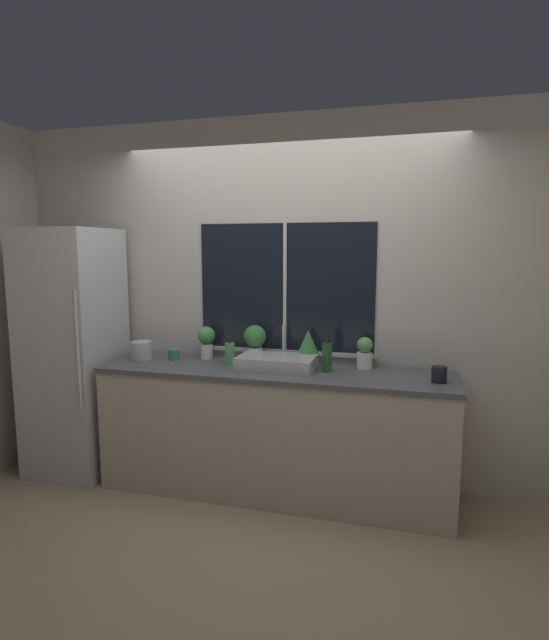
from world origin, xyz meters
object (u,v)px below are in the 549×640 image
object	(u,v)px
sink	(277,362)
potted_plant_center_left	(255,340)
potted_plant_far_left	(206,340)
bottle_tall	(327,356)
potted_plant_center_right	(308,345)
kettle	(141,350)
mug_black	(439,374)
potted_plant_far_right	(365,353)
mug_green	(174,354)
refrigerator	(74,352)
soap_bottle	(230,353)

from	to	relation	value
sink	potted_plant_center_left	world-z (taller)	sink
potted_plant_far_left	bottle_tall	world-z (taller)	bottle_tall
sink	potted_plant_center_right	bearing A→B (deg)	44.27
potted_plant_center_right	potted_plant_center_left	bearing A→B (deg)	180.00
potted_plant_center_left	kettle	xyz separation A→B (m)	(-0.86, -0.17, -0.08)
mug_black	potted_plant_far_right	bearing A→B (deg)	151.91
bottle_tall	kettle	world-z (taller)	bottle_tall
potted_plant_far_right	mug_green	world-z (taller)	potted_plant_far_right
refrigerator	soap_bottle	xyz separation A→B (m)	(1.26, 0.09, 0.05)
mug_green	kettle	bearing A→B (deg)	-167.68
sink	mug_black	size ratio (longest dim) A/B	5.28
potted_plant_center_left	bottle_tall	xyz separation A→B (m)	(0.57, -0.17, -0.05)
sink	mug_black	distance (m)	1.08
potted_plant_center_left	potted_plant_center_right	xyz separation A→B (m)	(0.40, 0.00, -0.01)
potted_plant_far_left	kettle	bearing A→B (deg)	-160.12
sink	potted_plant_far_left	xyz separation A→B (m)	(-0.61, 0.18, 0.10)
potted_plant_far_right	kettle	xyz separation A→B (m)	(-1.67, -0.17, -0.04)
potted_plant_far_left	potted_plant_far_right	bearing A→B (deg)	0.00
soap_bottle	bottle_tall	size ratio (longest dim) A/B	0.83
potted_plant_far_left	potted_plant_center_right	bearing A→B (deg)	0.00
refrigerator	potted_plant_far_left	world-z (taller)	refrigerator
potted_plant_far_right	mug_black	size ratio (longest dim) A/B	2.18
potted_plant_center_left	potted_plant_far_right	distance (m)	0.81
mug_green	potted_plant_center_left	bearing A→B (deg)	10.63
potted_plant_center_right	soap_bottle	world-z (taller)	potted_plant_center_right
potted_plant_far_left	soap_bottle	size ratio (longest dim) A/B	1.17
potted_plant_far_left	mug_black	size ratio (longest dim) A/B	2.42
potted_plant_far_left	mug_black	bearing A→B (deg)	-8.79
mug_black	soap_bottle	bearing A→B (deg)	176.13
sink	potted_plant_center_left	xyz separation A→B (m)	(-0.22, 0.18, 0.11)
potted_plant_center_right	bottle_tall	xyz separation A→B (m)	(0.17, -0.17, -0.04)
potted_plant_far_left	potted_plant_center_right	world-z (taller)	potted_plant_center_right
sink	potted_plant_center_left	bearing A→B (deg)	140.48
potted_plant_far_left	potted_plant_far_right	distance (m)	1.20
potted_plant_far_left	sink	bearing A→B (deg)	-16.51
refrigerator	potted_plant_far_left	bearing A→B (deg)	13.94
potted_plant_far_left	mug_green	bearing A→B (deg)	-152.38
potted_plant_far_right	mug_black	distance (m)	0.56
refrigerator	kettle	xyz separation A→B (m)	(0.54, 0.08, 0.03)
sink	soap_bottle	world-z (taller)	sink
potted_plant_center_left	soap_bottle	distance (m)	0.23
potted_plant_far_right	bottle_tall	world-z (taller)	bottle_tall
soap_bottle	mug_black	distance (m)	1.44
refrigerator	mug_green	size ratio (longest dim) A/B	22.33
refrigerator	bottle_tall	xyz separation A→B (m)	(1.97, 0.08, 0.06)
sink	potted_plant_far_right	size ratio (longest dim) A/B	2.43
soap_bottle	potted_plant_center_right	bearing A→B (deg)	16.82
sink	potted_plant_far_right	world-z (taller)	sink
potted_plant_center_right	mug_black	distance (m)	0.94
mug_black	kettle	size ratio (longest dim) A/B	0.66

